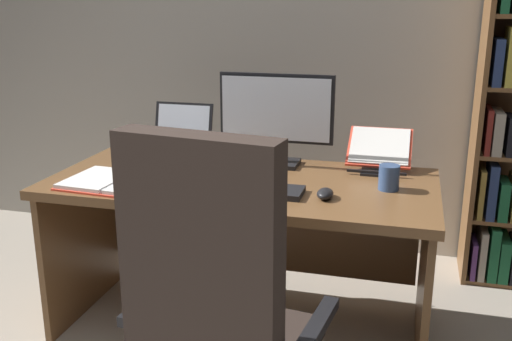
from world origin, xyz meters
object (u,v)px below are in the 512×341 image
coffee_mug (389,177)px  laptop (176,147)px  reading_stand_with_book (379,151)px  open_binder (120,182)px  notepad (206,178)px  computer_mouse (325,194)px  office_chair (218,335)px  keyboard (252,189)px  pen (210,176)px  monitor (276,119)px  desk (247,215)px

coffee_mug → laptop: bearing=166.2°
reading_stand_with_book → open_binder: (-1.03, -0.55, -0.07)m
notepad → computer_mouse: bearing=-13.1°
office_chair → open_binder: bearing=143.5°
keyboard → pen: (-0.22, 0.13, 0.00)m
keyboard → open_binder: same height
office_chair → computer_mouse: 0.75m
office_chair → monitor: monitor is taller
open_binder → coffee_mug: coffee_mug is taller
monitor → laptop: bearing=179.2°
office_chair → coffee_mug: bearing=69.3°
computer_mouse → monitor: bearing=125.0°
desk → pen: (-0.13, -0.11, 0.21)m
office_chair → monitor: 1.19m
keyboard → coffee_mug: 0.57m
reading_stand_with_book → laptop: bearing=-176.4°
office_chair → computer_mouse: office_chair is taller
desk → reading_stand_with_book: bearing=24.5°
keyboard → pen: 0.25m
monitor → computer_mouse: monitor is taller
monitor → pen: (-0.22, -0.30, -0.21)m
computer_mouse → open_binder: (-0.86, -0.05, -0.01)m
office_chair → monitor: (-0.08, 1.10, 0.46)m
notepad → office_chair: bearing=-68.2°
laptop → coffee_mug: laptop is taller
office_chair → open_binder: 0.92m
laptop → reading_stand_with_book: (0.98, 0.06, 0.03)m
open_binder → notepad: size_ratio=2.29×
computer_mouse → open_binder: computer_mouse is taller
notepad → pen: bearing=0.0°
computer_mouse → notepad: computer_mouse is taller
monitor → open_binder: (-0.56, -0.48, -0.21)m
desk → monitor: (0.09, 0.19, 0.41)m
office_chair → pen: office_chair is taller
keyboard → computer_mouse: computer_mouse is taller
monitor → office_chair: bearing=-86.0°
computer_mouse → coffee_mug: bearing=37.3°
office_chair → notepad: (-0.32, 0.79, 0.25)m
open_binder → pen: (0.34, 0.18, 0.00)m
desk → office_chair: 0.92m
pen → coffee_mug: bearing=4.0°
reading_stand_with_book → monitor: bearing=-171.8°
desk → coffee_mug: coffee_mug is taller
office_chair → desk: bearing=108.0°
notepad → desk: bearing=36.7°
pen → laptop: bearing=132.8°
open_binder → pen: size_ratio=3.44×
reading_stand_with_book → computer_mouse: bearing=-109.4°
computer_mouse → open_binder: 0.86m
keyboard → pen: keyboard is taller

